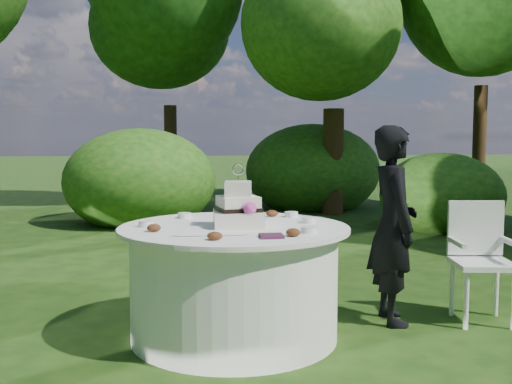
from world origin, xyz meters
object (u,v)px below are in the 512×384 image
at_px(guest, 393,225).
at_px(cake, 238,210).
at_px(chair, 480,251).
at_px(napkins, 271,236).
at_px(table, 234,281).

relative_size(guest, cake, 3.39).
distance_m(guest, chair, 0.70).
xyz_separation_m(napkins, cake, (-0.16, 0.46, 0.10)).
bearing_deg(chair, table, -174.16).
height_order(cake, chair, cake).
bearing_deg(chair, napkins, -158.05).
relative_size(guest, chair, 1.64).
distance_m(napkins, guest, 1.23).
bearing_deg(cake, guest, 11.42).
bearing_deg(table, chair, 5.84).
distance_m(guest, table, 1.26).
bearing_deg(napkins, guest, 34.79).
bearing_deg(table, guest, 10.23).
bearing_deg(cake, table, 145.63).
relative_size(table, chair, 1.76).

